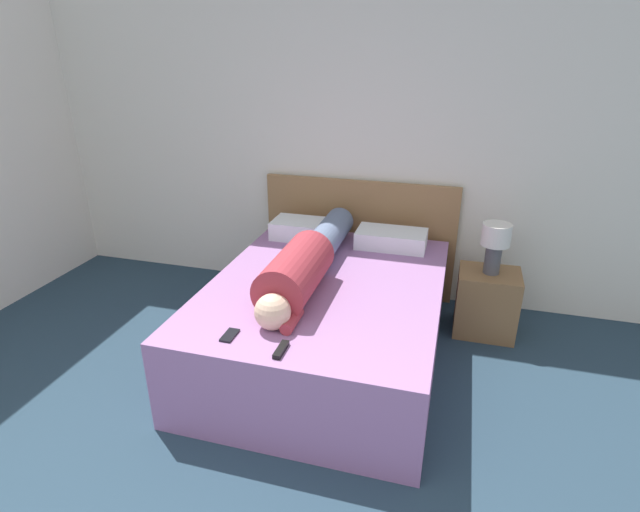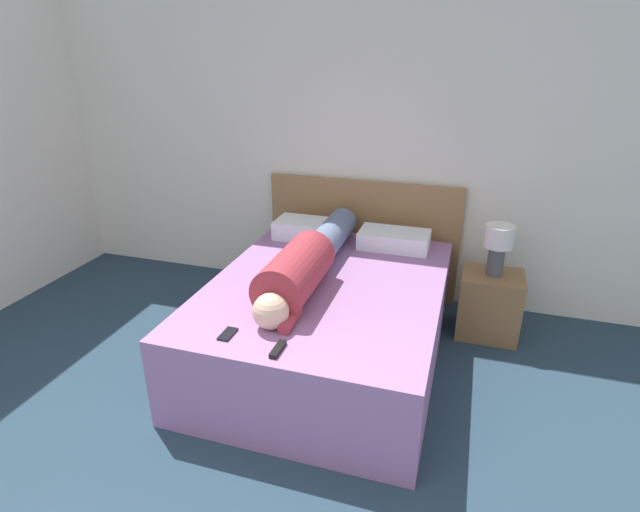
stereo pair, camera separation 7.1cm
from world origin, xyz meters
name	(u,v)px [view 2 (the right image)]	position (x,y,z in m)	size (l,w,h in m)	color
wall_back	(346,140)	(0.00, 3.73, 1.30)	(6.34, 0.06, 2.60)	silver
bed	(326,320)	(0.17, 2.61, 0.29)	(1.49, 1.93, 0.57)	#936699
headboard	(362,238)	(0.17, 3.66, 0.50)	(1.61, 0.04, 0.99)	olive
nightstand	(489,305)	(1.23, 3.25, 0.24)	(0.44, 0.36, 0.49)	brown
table_lamp	(498,244)	(1.23, 3.25, 0.73)	(0.20, 0.20, 0.37)	#4C4C51
person_lying	(307,261)	(0.04, 2.61, 0.71)	(0.31, 1.64, 0.31)	#DBB293
pillow_near_headboard	(310,230)	(-0.19, 3.36, 0.64)	(0.56, 0.30, 0.14)	white
pillow_second	(394,239)	(0.49, 3.36, 0.64)	(0.53, 0.30, 0.13)	white
tv_remote	(278,349)	(0.16, 1.78, 0.58)	(0.04, 0.15, 0.02)	black
cell_phone	(228,334)	(-0.15, 1.84, 0.58)	(0.06, 0.13, 0.01)	black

